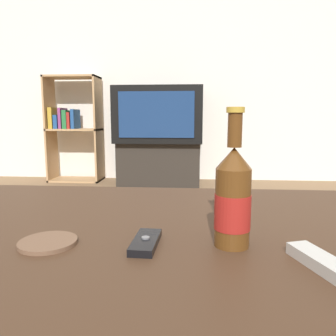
{
  "coord_description": "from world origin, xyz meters",
  "views": [
    {
      "loc": [
        0.09,
        -0.7,
        0.69
      ],
      "look_at": [
        0.02,
        0.19,
        0.55
      ],
      "focal_mm": 35.0,
      "sensor_mm": 36.0,
      "label": 1
    }
  ],
  "objects_px": {
    "bookshelf": "(72,127)",
    "cell_phone": "(146,242)",
    "television": "(159,115)",
    "beer_bottle": "(233,198)",
    "tv_stand": "(160,163)",
    "remote_control": "(327,266)"
  },
  "relations": [
    {
      "from": "bookshelf",
      "to": "cell_phone",
      "type": "xyz_separation_m",
      "value": [
        1.25,
        -2.93,
        -0.14
      ]
    },
    {
      "from": "television",
      "to": "beer_bottle",
      "type": "distance_m",
      "value": 2.87
    },
    {
      "from": "tv_stand",
      "to": "television",
      "type": "xyz_separation_m",
      "value": [
        0.0,
        -0.0,
        0.5
      ]
    },
    {
      "from": "bookshelf",
      "to": "cell_phone",
      "type": "bearing_deg",
      "value": -66.91
    },
    {
      "from": "bookshelf",
      "to": "remote_control",
      "type": "xyz_separation_m",
      "value": [
        1.55,
        -3.01,
        -0.14
      ]
    },
    {
      "from": "tv_stand",
      "to": "beer_bottle",
      "type": "height_order",
      "value": "beer_bottle"
    },
    {
      "from": "television",
      "to": "cell_phone",
      "type": "relative_size",
      "value": 7.63
    },
    {
      "from": "bookshelf",
      "to": "television",
      "type": "bearing_deg",
      "value": -5.1
    },
    {
      "from": "tv_stand",
      "to": "remote_control",
      "type": "relative_size",
      "value": 5.22
    },
    {
      "from": "television",
      "to": "bookshelf",
      "type": "xyz_separation_m",
      "value": [
        -0.98,
        0.09,
        -0.12
      ]
    },
    {
      "from": "bookshelf",
      "to": "remote_control",
      "type": "distance_m",
      "value": 3.39
    },
    {
      "from": "television",
      "to": "bookshelf",
      "type": "relative_size",
      "value": 0.78
    },
    {
      "from": "beer_bottle",
      "to": "remote_control",
      "type": "xyz_separation_m",
      "value": [
        0.14,
        -0.1,
        -0.08
      ]
    },
    {
      "from": "tv_stand",
      "to": "beer_bottle",
      "type": "distance_m",
      "value": 2.89
    },
    {
      "from": "television",
      "to": "beer_bottle",
      "type": "xyz_separation_m",
      "value": [
        0.43,
        -2.83,
        -0.18
      ]
    },
    {
      "from": "beer_bottle",
      "to": "cell_phone",
      "type": "distance_m",
      "value": 0.18
    },
    {
      "from": "tv_stand",
      "to": "bookshelf",
      "type": "height_order",
      "value": "bookshelf"
    },
    {
      "from": "bookshelf",
      "to": "beer_bottle",
      "type": "xyz_separation_m",
      "value": [
        1.41,
        -2.92,
        -0.05
      ]
    },
    {
      "from": "beer_bottle",
      "to": "cell_phone",
      "type": "xyz_separation_m",
      "value": [
        -0.16,
        -0.01,
        -0.08
      ]
    },
    {
      "from": "beer_bottle",
      "to": "bookshelf",
      "type": "bearing_deg",
      "value": 115.81
    },
    {
      "from": "cell_phone",
      "to": "tv_stand",
      "type": "bearing_deg",
      "value": 98.08
    },
    {
      "from": "television",
      "to": "bookshelf",
      "type": "height_order",
      "value": "bookshelf"
    }
  ]
}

